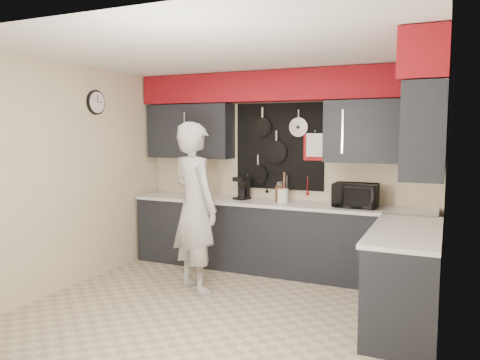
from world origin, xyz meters
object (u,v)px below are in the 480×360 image
at_px(microwave, 355,195).
at_px(utensil_crock, 283,195).
at_px(person, 195,207).
at_px(coffee_maker, 243,188).
at_px(knife_block, 279,194).

relative_size(microwave, utensil_crock, 2.88).
xyz_separation_m(microwave, person, (-1.61, -1.05, -0.10)).
bearing_deg(coffee_maker, utensil_crock, 10.81).
xyz_separation_m(coffee_maker, person, (-0.11, -1.11, -0.11)).
relative_size(utensil_crock, person, 0.09).
height_order(microwave, utensil_crock, microwave).
bearing_deg(utensil_crock, microwave, 0.60).
xyz_separation_m(utensil_crock, coffee_maker, (-0.59, 0.06, 0.07)).
bearing_deg(coffee_maker, microwave, 14.94).
distance_m(knife_block, utensil_crock, 0.06).
distance_m(microwave, coffee_maker, 1.50).
relative_size(microwave, person, 0.27).
bearing_deg(person, coffee_maker, -66.96).
bearing_deg(person, utensil_crock, -95.19).
relative_size(utensil_crock, coffee_maker, 0.60).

